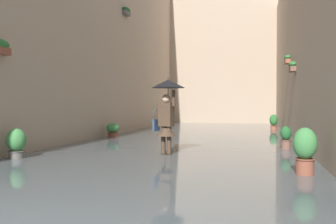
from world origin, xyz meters
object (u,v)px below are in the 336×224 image
person_wading (167,104)px  potted_plant_near_right (16,144)px  potted_plant_near_left (274,122)px  potted_plant_far_left (305,151)px  potted_plant_mid_right (113,130)px  potted_plant_mid_left (286,139)px

person_wading → potted_plant_near_right: size_ratio=2.59×
potted_plant_near_left → potted_plant_near_right: bearing=61.8°
potted_plant_near_left → potted_plant_near_right: 14.27m
potted_plant_far_left → potted_plant_mid_right: 9.58m
potted_plant_mid_left → potted_plant_mid_right: size_ratio=1.17×
person_wading → potted_plant_near_right: person_wading is taller
potted_plant_near_left → potted_plant_mid_left: bearing=89.6°
potted_plant_near_right → potted_plant_mid_left: potted_plant_near_right is taller
person_wading → potted_plant_mid_left: 3.90m
potted_plant_near_right → potted_plant_mid_right: bearing=-90.9°
potted_plant_near_right → potted_plant_mid_right: size_ratio=1.25×
potted_plant_near_left → potted_plant_mid_left: size_ratio=1.15×
potted_plant_near_right → potted_plant_mid_left: bearing=-152.0°
person_wading → potted_plant_far_left: 4.04m
potted_plant_near_left → potted_plant_mid_left: potted_plant_near_left is taller
potted_plant_near_left → potted_plant_mid_right: (6.65, 6.31, -0.13)m
potted_plant_mid_left → potted_plant_mid_right: potted_plant_mid_left is taller
potted_plant_near_left → person_wading: bearing=73.4°
potted_plant_far_left → potted_plant_near_right: potted_plant_far_left is taller
potted_plant_mid_right → potted_plant_near_left: bearing=-136.5°
potted_plant_far_left → potted_plant_mid_right: potted_plant_far_left is taller
potted_plant_far_left → potted_plant_mid_right: (6.62, -6.93, -0.19)m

